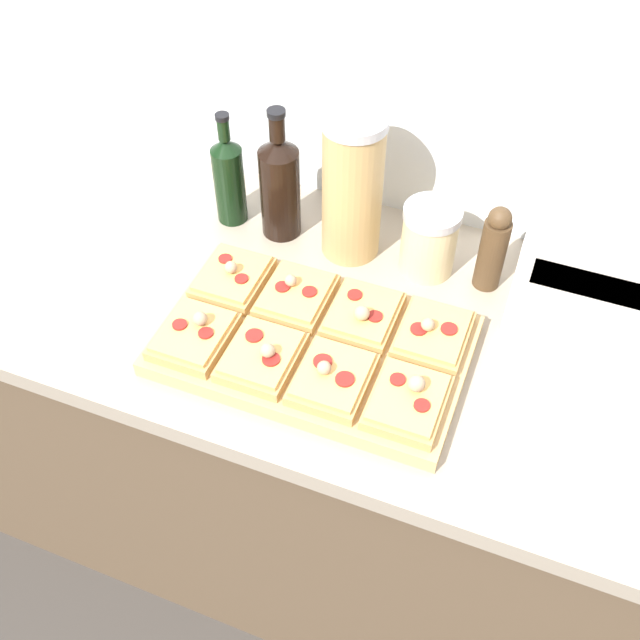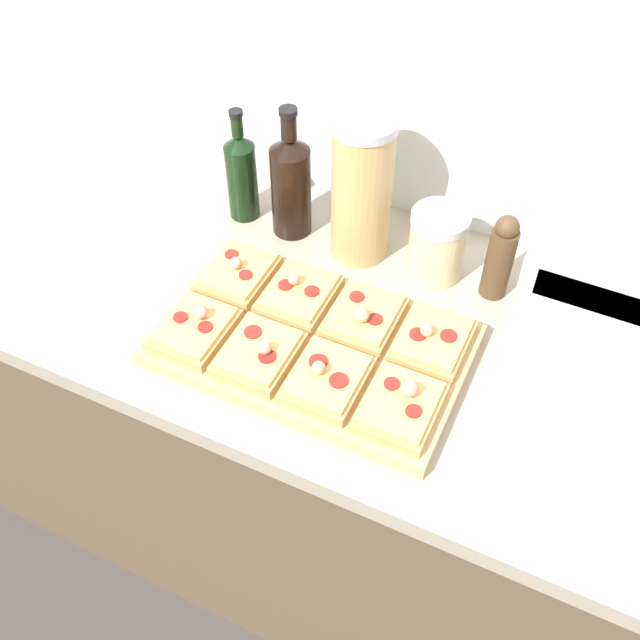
{
  "view_description": "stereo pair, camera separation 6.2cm",
  "coord_description": "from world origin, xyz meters",
  "px_view_note": "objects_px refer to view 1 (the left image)",
  "views": [
    {
      "loc": [
        0.24,
        -0.56,
        1.9
      ],
      "look_at": [
        -0.08,
        0.25,
        0.94
      ],
      "focal_mm": 42.0,
      "sensor_mm": 36.0,
      "label": 1
    },
    {
      "loc": [
        0.3,
        -0.53,
        1.9
      ],
      "look_at": [
        -0.08,
        0.25,
        0.94
      ],
      "focal_mm": 42.0,
      "sensor_mm": 36.0,
      "label": 2
    }
  ],
  "objects_px": {
    "wine_bottle": "(280,185)",
    "grain_jar_tall": "(352,187)",
    "pepper_mill": "(493,248)",
    "toaster_oven": "(596,270)",
    "cutting_board": "(314,345)",
    "grain_jar_short": "(429,239)",
    "olive_oil_bottle": "(229,178)"
  },
  "relations": [
    {
      "from": "cutting_board",
      "to": "pepper_mill",
      "type": "xyz_separation_m",
      "value": [
        0.24,
        0.28,
        0.07
      ]
    },
    {
      "from": "olive_oil_bottle",
      "to": "pepper_mill",
      "type": "distance_m",
      "value": 0.53
    },
    {
      "from": "cutting_board",
      "to": "pepper_mill",
      "type": "height_order",
      "value": "pepper_mill"
    },
    {
      "from": "olive_oil_bottle",
      "to": "grain_jar_tall",
      "type": "height_order",
      "value": "grain_jar_tall"
    },
    {
      "from": "pepper_mill",
      "to": "grain_jar_short",
      "type": "bearing_deg",
      "value": -180.0
    },
    {
      "from": "cutting_board",
      "to": "wine_bottle",
      "type": "bearing_deg",
      "value": 123.05
    },
    {
      "from": "cutting_board",
      "to": "olive_oil_bottle",
      "type": "relative_size",
      "value": 2.15
    },
    {
      "from": "pepper_mill",
      "to": "toaster_oven",
      "type": "distance_m",
      "value": 0.18
    },
    {
      "from": "wine_bottle",
      "to": "grain_jar_tall",
      "type": "xyz_separation_m",
      "value": [
        0.15,
        -0.0,
        0.04
      ]
    },
    {
      "from": "wine_bottle",
      "to": "grain_jar_tall",
      "type": "height_order",
      "value": "grain_jar_tall"
    },
    {
      "from": "olive_oil_bottle",
      "to": "cutting_board",
      "type": "bearing_deg",
      "value": -43.58
    },
    {
      "from": "cutting_board",
      "to": "toaster_oven",
      "type": "xyz_separation_m",
      "value": [
        0.42,
        0.27,
        0.08
      ]
    },
    {
      "from": "pepper_mill",
      "to": "wine_bottle",
      "type": "bearing_deg",
      "value": 180.0
    },
    {
      "from": "olive_oil_bottle",
      "to": "grain_jar_tall",
      "type": "relative_size",
      "value": 0.82
    },
    {
      "from": "olive_oil_bottle",
      "to": "toaster_oven",
      "type": "height_order",
      "value": "olive_oil_bottle"
    },
    {
      "from": "cutting_board",
      "to": "olive_oil_bottle",
      "type": "height_order",
      "value": "olive_oil_bottle"
    },
    {
      "from": "toaster_oven",
      "to": "cutting_board",
      "type": "bearing_deg",
      "value": -146.98
    },
    {
      "from": "olive_oil_bottle",
      "to": "pepper_mill",
      "type": "relative_size",
      "value": 1.35
    },
    {
      "from": "cutting_board",
      "to": "grain_jar_short",
      "type": "height_order",
      "value": "grain_jar_short"
    },
    {
      "from": "olive_oil_bottle",
      "to": "grain_jar_short",
      "type": "bearing_deg",
      "value": 0.0
    },
    {
      "from": "olive_oil_bottle",
      "to": "wine_bottle",
      "type": "xyz_separation_m",
      "value": [
        0.11,
        0.0,
        0.01
      ]
    },
    {
      "from": "olive_oil_bottle",
      "to": "grain_jar_tall",
      "type": "distance_m",
      "value": 0.26
    },
    {
      "from": "pepper_mill",
      "to": "toaster_oven",
      "type": "height_order",
      "value": "toaster_oven"
    },
    {
      "from": "grain_jar_short",
      "to": "cutting_board",
      "type": "bearing_deg",
      "value": -114.18
    },
    {
      "from": "cutting_board",
      "to": "wine_bottle",
      "type": "height_order",
      "value": "wine_bottle"
    },
    {
      "from": "grain_jar_tall",
      "to": "toaster_oven",
      "type": "bearing_deg",
      "value": -0.11
    },
    {
      "from": "grain_jar_tall",
      "to": "toaster_oven",
      "type": "distance_m",
      "value": 0.46
    },
    {
      "from": "wine_bottle",
      "to": "grain_jar_short",
      "type": "bearing_deg",
      "value": -0.0
    },
    {
      "from": "cutting_board",
      "to": "toaster_oven",
      "type": "relative_size",
      "value": 1.86
    },
    {
      "from": "toaster_oven",
      "to": "olive_oil_bottle",
      "type": "bearing_deg",
      "value": 179.93
    },
    {
      "from": "grain_jar_tall",
      "to": "olive_oil_bottle",
      "type": "bearing_deg",
      "value": 180.0
    },
    {
      "from": "cutting_board",
      "to": "olive_oil_bottle",
      "type": "bearing_deg",
      "value": 136.42
    }
  ]
}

